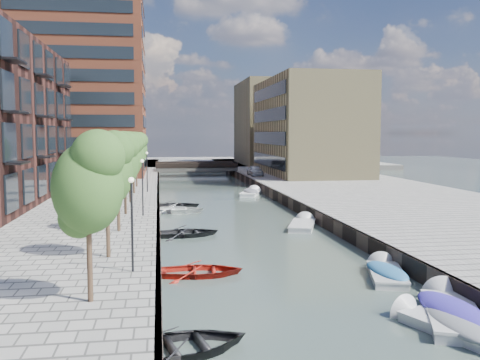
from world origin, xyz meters
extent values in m
plane|color=#38473F|center=(0.00, 40.00, 0.00)|extent=(300.00, 300.00, 0.00)
cube|color=gray|center=(16.00, 40.00, 0.50)|extent=(20.00, 140.00, 1.00)
cube|color=#332823|center=(-6.10, 40.00, 0.50)|extent=(0.25, 140.00, 1.00)
cube|color=#332823|center=(6.10, 40.00, 0.50)|extent=(0.25, 140.00, 1.00)
cube|color=gray|center=(0.00, 100.00, 0.50)|extent=(80.00, 40.00, 1.00)
cube|color=brown|center=(-17.00, 65.00, 16.00)|extent=(18.00, 18.00, 30.00)
cube|color=#95875B|center=(16.00, 62.00, 8.00)|extent=(12.00, 25.00, 14.00)
cube|color=#95875B|center=(16.00, 88.00, 9.00)|extent=(12.00, 20.00, 16.00)
cube|color=gray|center=(0.00, 72.00, 1.30)|extent=(13.00, 6.00, 0.60)
cube|color=#332823|center=(0.00, 69.20, 1.90)|extent=(13.00, 0.40, 0.80)
cube|color=#332823|center=(0.00, 74.80, 1.90)|extent=(13.00, 0.40, 0.80)
cylinder|color=#382619|center=(-8.50, 4.00, 2.60)|extent=(0.20, 0.20, 3.20)
ellipsoid|color=#2C541F|center=(-8.50, 4.00, 5.33)|extent=(2.50, 2.50, 3.25)
cylinder|color=#382619|center=(-8.50, 11.00, 2.60)|extent=(0.20, 0.20, 3.20)
ellipsoid|color=#2C541F|center=(-8.50, 11.00, 5.33)|extent=(2.50, 2.50, 3.25)
cylinder|color=#382619|center=(-8.50, 18.00, 2.60)|extent=(0.20, 0.20, 3.20)
ellipsoid|color=#2C541F|center=(-8.50, 18.00, 5.33)|extent=(2.50, 2.50, 3.25)
cylinder|color=#382619|center=(-8.50, 25.00, 2.60)|extent=(0.20, 0.20, 3.20)
ellipsoid|color=#2C541F|center=(-8.50, 25.00, 5.33)|extent=(2.50, 2.50, 3.25)
cylinder|color=#382619|center=(-8.50, 32.00, 2.60)|extent=(0.20, 0.20, 3.20)
ellipsoid|color=#2C541F|center=(-8.50, 32.00, 5.33)|extent=(2.50, 2.50, 3.25)
cylinder|color=#382619|center=(-8.50, 39.00, 2.60)|extent=(0.20, 0.20, 3.20)
ellipsoid|color=#2C541F|center=(-8.50, 39.00, 5.33)|extent=(2.50, 2.50, 3.25)
cylinder|color=#382619|center=(-8.50, 46.00, 2.60)|extent=(0.20, 0.20, 3.20)
ellipsoid|color=#2C541F|center=(-8.50, 46.00, 5.33)|extent=(2.50, 2.50, 3.25)
cylinder|color=black|center=(-7.20, 8.00, 3.00)|extent=(0.10, 0.10, 4.00)
sphere|color=#FFF2CC|center=(-7.20, 8.00, 5.00)|extent=(0.24, 0.24, 0.24)
cylinder|color=black|center=(-7.20, 24.00, 3.00)|extent=(0.10, 0.10, 4.00)
sphere|color=#FFF2CC|center=(-7.20, 24.00, 5.00)|extent=(0.24, 0.24, 0.24)
cylinder|color=black|center=(-7.20, 40.00, 3.00)|extent=(0.10, 0.10, 4.00)
sphere|color=#FFF2CC|center=(-7.20, 40.00, 5.00)|extent=(0.24, 0.24, 0.24)
imported|color=black|center=(-5.40, 1.36, 0.00)|extent=(5.14, 4.18, 0.94)
imported|color=black|center=(-4.22, 20.88, 0.00)|extent=(4.75, 3.58, 0.93)
imported|color=#A71C12|center=(-4.08, 10.63, 0.00)|extent=(4.43, 3.27, 0.89)
imported|color=white|center=(-4.58, 31.85, 0.00)|extent=(5.48, 4.31, 1.03)
imported|color=black|center=(-4.66, 34.65, 0.00)|extent=(4.95, 3.62, 1.00)
cube|color=silver|center=(4.69, 2.62, 0.05)|extent=(3.51, 5.16, 0.68)
cube|color=silver|center=(4.69, 2.62, 0.42)|extent=(3.62, 5.29, 0.11)
cone|color=silver|center=(5.62, 4.86, 0.11)|extent=(2.02, 1.56, 1.79)
ellipsoid|color=#2D219B|center=(4.69, 2.62, 0.47)|extent=(3.25, 4.73, 0.59)
cube|color=silver|center=(4.15, 1.40, 0.04)|extent=(2.89, 4.30, 0.57)
cube|color=silver|center=(4.15, 1.40, 0.35)|extent=(2.98, 4.41, 0.09)
cone|color=silver|center=(3.40, 3.27, 0.09)|extent=(1.68, 1.29, 1.49)
ellipsoid|color=slate|center=(4.15, 1.40, 0.40)|extent=(2.67, 3.94, 0.49)
cube|color=silver|center=(4.38, 22.49, 0.05)|extent=(2.99, 4.61, 0.61)
cube|color=silver|center=(4.38, 22.49, 0.38)|extent=(3.09, 4.72, 0.09)
cone|color=silver|center=(5.12, 24.52, 0.09)|extent=(1.79, 1.34, 1.60)
cube|color=#B0B1AF|center=(4.76, 8.57, 0.04)|extent=(2.58, 4.28, 0.57)
cube|color=#B0B1AF|center=(4.76, 8.57, 0.35)|extent=(2.67, 4.38, 0.09)
cone|color=#B0B1AF|center=(5.34, 10.50, 0.09)|extent=(1.65, 1.18, 1.49)
ellipsoid|color=#1F5A8E|center=(4.76, 8.57, 0.39)|extent=(2.39, 3.92, 0.49)
cube|color=white|center=(4.23, 43.92, 0.05)|extent=(3.05, 4.77, 0.63)
cube|color=white|center=(4.23, 43.92, 0.39)|extent=(3.16, 4.89, 0.10)
cone|color=white|center=(4.97, 46.03, 0.10)|extent=(1.85, 1.38, 1.65)
ellipsoid|color=slate|center=(4.23, 43.92, 0.44)|extent=(2.83, 4.37, 0.54)
imported|color=silver|center=(7.50, 59.06, 1.74)|extent=(1.97, 4.43, 1.48)
camera|label=1|loc=(-6.03, -15.24, 6.99)|focal=40.00mm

